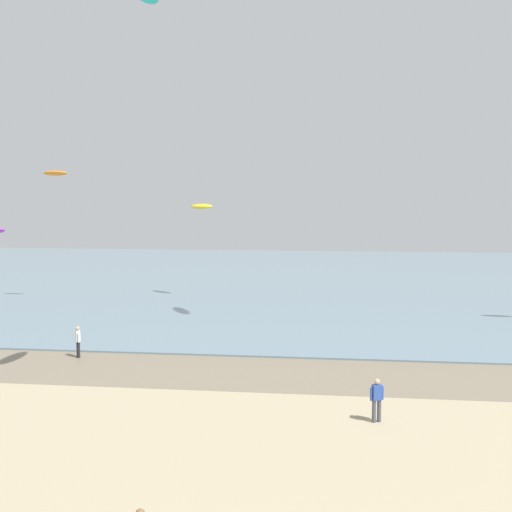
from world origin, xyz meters
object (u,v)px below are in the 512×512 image
(kite_aloft_3, at_px, (201,206))
(kite_aloft_6, at_px, (55,173))
(person_mid_beach, at_px, (78,341))
(person_left_flank, at_px, (377,399))

(kite_aloft_3, distance_m, kite_aloft_6, 12.24)
(person_mid_beach, xyz_separation_m, kite_aloft_6, (-8.89, 17.27, 9.77))
(person_mid_beach, bearing_deg, person_left_flank, -27.98)
(person_mid_beach, bearing_deg, kite_aloft_3, 83.27)
(person_left_flank, relative_size, kite_aloft_3, 0.65)
(person_left_flank, bearing_deg, person_mid_beach, 152.02)
(person_left_flank, distance_m, kite_aloft_6, 36.60)
(kite_aloft_3, bearing_deg, person_left_flank, -29.02)
(kite_aloft_6, bearing_deg, kite_aloft_3, -159.47)
(person_mid_beach, bearing_deg, kite_aloft_6, 117.24)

